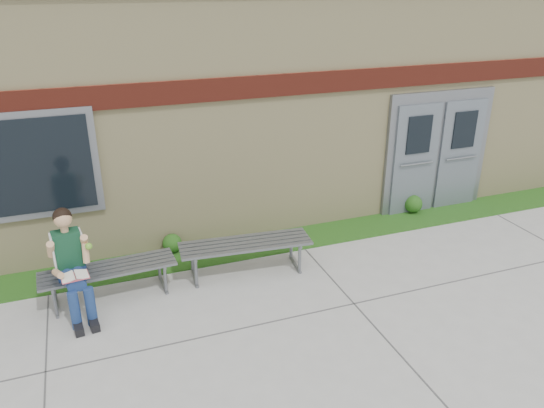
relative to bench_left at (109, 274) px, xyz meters
name	(u,v)px	position (x,y,z in m)	size (l,w,h in m)	color
ground	(302,341)	(2.15, -1.84, -0.37)	(80.00, 80.00, 0.00)	#9E9E99
grass_strip	(241,248)	(2.15, 0.76, -0.36)	(16.00, 0.80, 0.02)	#284F15
school_building	(190,86)	(2.15, 4.14, 1.73)	(16.20, 6.22, 4.20)	beige
bench_left	(109,274)	(0.00, 0.00, 0.00)	(1.87, 0.61, 0.48)	slate
bench_right	(246,249)	(2.00, 0.00, 0.03)	(2.02, 0.72, 0.51)	slate
girl	(71,263)	(-0.44, -0.22, 0.39)	(0.57, 0.92, 1.48)	navy
shrub_mid	(172,243)	(1.05, 1.01, -0.19)	(0.31, 0.31, 0.31)	#284F15
shrub_east	(413,204)	(5.68, 1.01, -0.18)	(0.34, 0.34, 0.34)	#284F15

